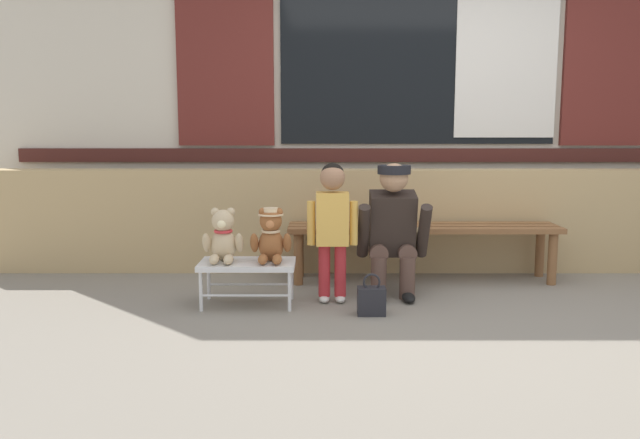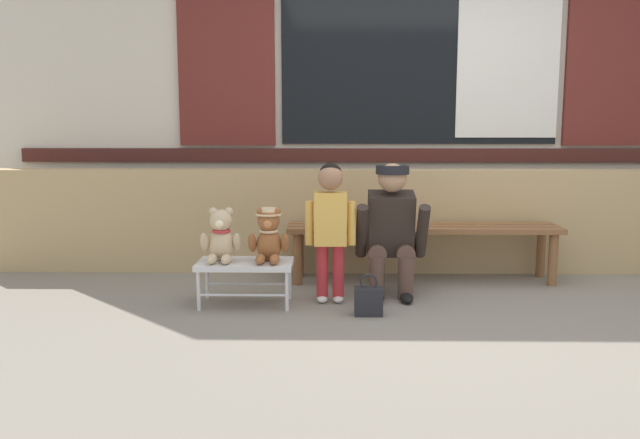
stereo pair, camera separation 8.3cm
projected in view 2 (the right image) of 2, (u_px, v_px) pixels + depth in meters
ground_plane at (454, 321)px, 3.98m from camera, size 60.00×60.00×0.00m
brick_low_wall at (423, 221)px, 5.33m from camera, size 7.51×0.25×0.85m
shop_facade at (418, 67)px, 5.66m from camera, size 7.66×0.26×3.43m
wooden_bench_long at (423, 234)px, 4.98m from camera, size 2.10×0.40×0.44m
small_display_bench at (245, 266)px, 4.32m from camera, size 0.64×0.36×0.30m
teddy_bear_plain at (221, 237)px, 4.29m from camera, size 0.28×0.26×0.36m
teddy_bear_with_hat at (269, 236)px, 4.29m from camera, size 0.28×0.27×0.36m
child_standing at (330, 217)px, 4.34m from camera, size 0.35×0.18×0.96m
adult_crouching at (392, 230)px, 4.51m from camera, size 0.50×0.49×0.95m
handbag_on_ground at (369, 300)px, 4.10m from camera, size 0.18×0.11×0.27m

